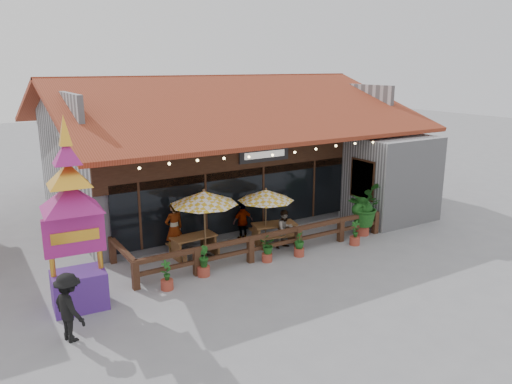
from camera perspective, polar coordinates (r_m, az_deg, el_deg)
ground at (r=18.86m, az=5.14°, el=-5.99°), size 100.00×100.00×0.00m
restaurant_building at (r=23.82m, az=-3.78°, el=3.85°), size 15.50×14.73×6.09m
patio_railing at (r=17.25m, az=-0.33°, el=-5.73°), size 10.00×2.60×0.92m
umbrella_left at (r=16.94m, az=-5.95°, el=-0.68°), size 2.70×2.70×2.48m
umbrella_right at (r=18.14m, az=1.13°, el=-0.38°), size 2.50×2.50×2.21m
picnic_table_left at (r=17.64m, az=-7.12°, el=-5.75°), size 1.63×1.43×0.75m
picnic_table_right at (r=18.76m, az=2.12°, el=-4.35°), size 1.90×1.73×0.78m
thai_sign_tower at (r=13.98m, az=-20.37°, el=-1.13°), size 2.26×2.26×5.72m
tropical_plant at (r=19.95m, az=12.19°, el=-1.68°), size 1.89×1.91×1.99m
diner_a at (r=17.66m, az=-9.34°, el=-4.18°), size 0.79×0.60×1.96m
diner_b at (r=18.28m, az=3.32°, el=-4.25°), size 0.74×0.60×1.43m
diner_c at (r=19.12m, az=-1.52°, el=-3.38°), size 0.84×0.35×1.43m
pedestrian at (r=13.12m, az=-20.57°, el=-12.24°), size 0.96×1.27×1.74m
planter_a at (r=15.31m, az=-10.16°, el=-9.57°), size 0.38×0.38×0.93m
planter_b at (r=16.05m, az=-6.03°, el=-8.03°), size 0.40×0.40×0.99m
planter_c at (r=17.06m, az=1.27°, el=-6.39°), size 0.70×0.68×0.88m
planter_d at (r=17.61m, az=4.96°, el=-5.99°), size 0.47×0.47×0.89m
planter_e at (r=18.99m, az=11.24°, el=-4.81°), size 0.38×0.39×0.94m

